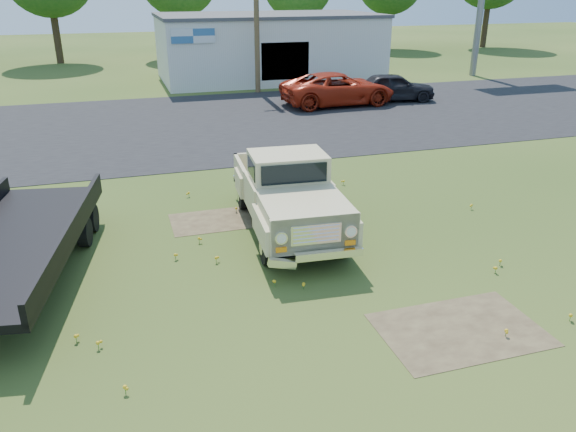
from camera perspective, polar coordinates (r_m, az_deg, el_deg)
The scene contains 10 objects.
ground at distance 12.76m, azimuth 3.99°, elevation -5.36°, with size 140.00×140.00×0.00m, color #2A4516.
asphalt_lot at distance 26.50m, azimuth -7.77°, elevation 9.35°, with size 90.00×14.00×0.02m, color black.
dirt_patch_a at distance 11.12m, azimuth 17.06°, elevation -11.00°, with size 3.00×2.00×0.01m, color #483926.
dirt_patch_b at distance 15.36m, azimuth -7.70°, elevation -0.50°, with size 2.20×1.60×0.01m, color #483926.
commercial_building at distance 39.02m, azimuth -2.05°, elevation 16.87°, with size 14.20×8.20×4.15m.
utility_pole_mid at distance 33.52m, azimuth -3.23°, elevation 20.20°, with size 1.60×0.30×9.00m.
vintage_pickup_truck at distance 14.31m, azimuth -0.03°, elevation 2.44°, with size 2.23×5.73×2.08m, color #C9B486, non-canonical shape.
flatbed_trailer at distance 13.21m, azimuth -26.10°, elevation -1.94°, with size 2.45×7.35×2.00m, color black, non-canonical shape.
red_pickup at distance 30.28m, azimuth 5.11°, elevation 12.72°, with size 2.77×6.00×1.67m, color #9C210E.
dark_sedan at distance 31.77m, azimuth 10.68°, elevation 12.74°, with size 1.76×4.38×1.49m, color black.
Camera 1 is at (-4.16, -10.49, 5.96)m, focal length 35.00 mm.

